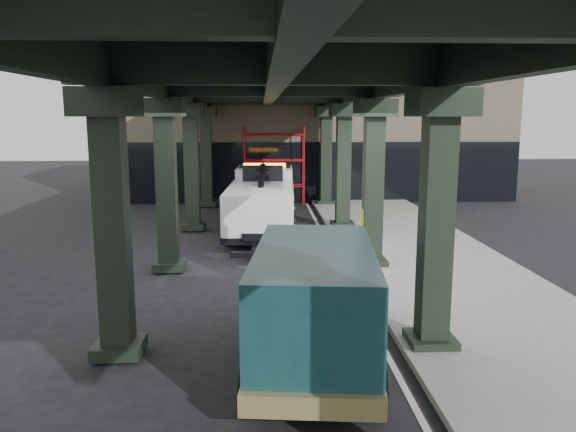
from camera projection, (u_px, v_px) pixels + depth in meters
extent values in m
plane|color=black|center=(288.00, 290.00, 14.78)|extent=(90.00, 90.00, 0.00)
cube|color=gray|center=(433.00, 265.00, 16.95)|extent=(5.00, 40.00, 0.15)
cube|color=silver|center=(341.00, 268.00, 16.83)|extent=(0.12, 38.00, 0.01)
cube|color=black|center=(436.00, 225.00, 10.54)|extent=(0.55, 0.55, 5.00)
cube|color=black|center=(442.00, 103.00, 10.14)|extent=(1.10, 1.10, 0.50)
cube|color=black|center=(431.00, 341.00, 10.94)|extent=(0.90, 0.90, 0.24)
cube|color=black|center=(373.00, 186.00, 16.44)|extent=(0.55, 0.55, 5.00)
cube|color=black|center=(375.00, 108.00, 16.04)|extent=(1.10, 1.10, 0.50)
cube|color=black|center=(371.00, 262.00, 16.84)|extent=(0.90, 0.90, 0.24)
cube|color=black|center=(343.00, 168.00, 22.34)|extent=(0.55, 0.55, 5.00)
cube|color=black|center=(344.00, 110.00, 21.94)|extent=(1.10, 1.10, 0.50)
cube|color=black|center=(342.00, 225.00, 22.74)|extent=(0.90, 0.90, 0.24)
cube|color=black|center=(326.00, 157.00, 28.24)|extent=(0.55, 0.55, 5.00)
cube|color=black|center=(326.00, 111.00, 27.84)|extent=(1.10, 1.10, 0.50)
cube|color=black|center=(325.00, 202.00, 28.64)|extent=(0.90, 0.90, 0.24)
cube|color=black|center=(113.00, 228.00, 10.25)|extent=(0.55, 0.55, 5.00)
cube|color=black|center=(106.00, 102.00, 9.86)|extent=(1.10, 1.10, 0.50)
cube|color=black|center=(119.00, 347.00, 10.66)|extent=(0.90, 0.90, 0.24)
cube|color=black|center=(167.00, 187.00, 16.15)|extent=(0.55, 0.55, 5.00)
cube|color=black|center=(164.00, 108.00, 15.76)|extent=(1.10, 1.10, 0.50)
cube|color=black|center=(170.00, 265.00, 16.56)|extent=(0.90, 0.90, 0.24)
cube|color=black|center=(192.00, 168.00, 22.05)|extent=(0.55, 0.55, 5.00)
cube|color=black|center=(190.00, 110.00, 21.66)|extent=(1.10, 1.10, 0.50)
cube|color=black|center=(194.00, 226.00, 22.46)|extent=(0.90, 0.90, 0.24)
cube|color=black|center=(206.00, 157.00, 27.95)|extent=(0.55, 0.55, 5.00)
cube|color=black|center=(205.00, 111.00, 27.56)|extent=(1.10, 1.10, 0.50)
cube|color=black|center=(207.00, 203.00, 28.36)|extent=(0.90, 0.90, 0.24)
cube|color=black|center=(376.00, 79.00, 15.90)|extent=(0.35, 32.00, 1.10)
cube|color=black|center=(163.00, 78.00, 15.62)|extent=(0.35, 32.00, 1.10)
cube|color=black|center=(270.00, 79.00, 15.76)|extent=(0.35, 32.00, 1.10)
cube|color=black|center=(270.00, 53.00, 15.64)|extent=(7.40, 32.00, 0.30)
cube|color=#C6B793|center=(305.00, 125.00, 33.85)|extent=(22.00, 10.00, 8.00)
cylinder|color=red|center=(245.00, 166.00, 29.02)|extent=(0.08, 0.08, 4.00)
cylinder|color=red|center=(245.00, 167.00, 28.23)|extent=(0.08, 0.08, 4.00)
cylinder|color=red|center=(303.00, 165.00, 29.16)|extent=(0.08, 0.08, 4.00)
cylinder|color=red|center=(304.00, 167.00, 28.37)|extent=(0.08, 0.08, 4.00)
cylinder|color=red|center=(274.00, 185.00, 29.26)|extent=(3.00, 0.08, 0.08)
cylinder|color=red|center=(274.00, 160.00, 29.03)|extent=(3.00, 0.08, 0.08)
cylinder|color=red|center=(274.00, 134.00, 28.81)|extent=(3.00, 0.08, 0.08)
cube|color=black|center=(262.00, 217.00, 21.52)|extent=(1.34, 7.38, 0.24)
cube|color=white|center=(265.00, 188.00, 23.83)|extent=(2.41, 2.46, 1.76)
cube|color=white|center=(266.00, 196.00, 24.93)|extent=(2.33, 0.80, 0.88)
cube|color=black|center=(265.00, 176.00, 23.98)|extent=(2.21, 1.38, 0.83)
cube|color=white|center=(261.00, 206.00, 20.30)|extent=(2.59, 5.00, 1.37)
cube|color=orange|center=(265.00, 165.00, 23.46)|extent=(1.77, 0.36, 0.16)
cube|color=black|center=(263.00, 173.00, 22.05)|extent=(1.59, 0.66, 0.59)
cylinder|color=black|center=(261.00, 185.00, 20.36)|extent=(0.41, 3.43, 1.31)
cube|color=black|center=(257.00, 248.00, 18.01)|extent=(0.36, 1.38, 0.18)
cube|color=black|center=(256.00, 255.00, 17.35)|extent=(1.58, 0.32, 0.18)
cylinder|color=black|center=(241.00, 209.00, 24.29)|extent=(0.40, 1.09, 1.08)
cylinder|color=silver|center=(241.00, 209.00, 24.29)|extent=(0.41, 0.61, 0.59)
cylinder|color=black|center=(290.00, 209.00, 24.29)|extent=(0.40, 1.09, 1.08)
cylinder|color=silver|center=(290.00, 209.00, 24.29)|extent=(0.41, 0.61, 0.59)
cylinder|color=black|center=(233.00, 223.00, 21.11)|extent=(0.40, 1.09, 1.08)
cylinder|color=silver|center=(233.00, 223.00, 21.11)|extent=(0.41, 0.61, 0.59)
cylinder|color=black|center=(290.00, 223.00, 21.11)|extent=(0.40, 1.09, 1.08)
cylinder|color=silver|center=(290.00, 223.00, 21.11)|extent=(0.41, 0.61, 0.59)
cylinder|color=black|center=(230.00, 230.00, 19.86)|extent=(0.40, 1.09, 1.08)
cylinder|color=silver|center=(230.00, 230.00, 19.86)|extent=(0.41, 0.61, 0.59)
cylinder|color=black|center=(291.00, 230.00, 19.85)|extent=(0.40, 1.09, 1.08)
cylinder|color=silver|center=(291.00, 230.00, 19.85)|extent=(0.41, 0.61, 0.59)
cube|color=#113A3D|center=(315.00, 279.00, 12.53)|extent=(2.08, 1.27, 0.87)
cube|color=#113A3D|center=(314.00, 301.00, 9.85)|extent=(2.48, 4.54, 1.88)
cube|color=olive|center=(314.00, 334.00, 10.37)|extent=(2.63, 5.60, 0.34)
cube|color=black|center=(316.00, 250.00, 12.02)|extent=(1.92, 0.61, 0.81)
cube|color=black|center=(315.00, 270.00, 10.05)|extent=(2.41, 3.68, 0.53)
cube|color=silver|center=(316.00, 289.00, 13.10)|extent=(1.93, 0.32, 0.29)
cylinder|color=black|center=(272.00, 301.00, 12.63)|extent=(0.35, 0.84, 0.81)
cylinder|color=silver|center=(272.00, 301.00, 12.63)|extent=(0.35, 0.48, 0.45)
cylinder|color=black|center=(359.00, 303.00, 12.52)|extent=(0.35, 0.84, 0.81)
cylinder|color=silver|center=(359.00, 303.00, 12.52)|extent=(0.35, 0.48, 0.45)
cylinder|color=black|center=(250.00, 386.00, 8.64)|extent=(0.35, 0.84, 0.81)
cylinder|color=silver|center=(250.00, 386.00, 8.64)|extent=(0.35, 0.48, 0.45)
cylinder|color=black|center=(376.00, 390.00, 8.53)|extent=(0.35, 0.84, 0.81)
cylinder|color=silver|center=(376.00, 390.00, 8.53)|extent=(0.35, 0.48, 0.45)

